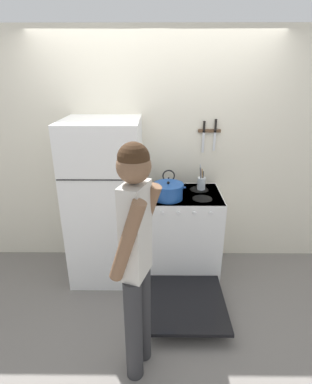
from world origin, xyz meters
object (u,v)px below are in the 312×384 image
at_px(tea_kettle, 169,184).
at_px(person, 136,256).
at_px(refrigerator, 106,202).
at_px(utensil_jar, 201,183).
at_px(dutch_oven_pot, 168,191).
at_px(stove_range, 183,235).

distance_m(tea_kettle, person, 1.38).
distance_m(refrigerator, utensil_jar, 1.04).
bearing_deg(dutch_oven_pot, tea_kettle, 86.86).
distance_m(utensil_jar, person, 1.49).
xyz_separation_m(dutch_oven_pot, tea_kettle, (0.01, 0.25, -0.01)).
distance_m(dutch_oven_pot, utensil_jar, 0.44).
xyz_separation_m(dutch_oven_pot, person, (-0.24, -1.10, -0.01)).
distance_m(dutch_oven_pot, person, 1.13).
xyz_separation_m(stove_range, person, (-0.42, -1.19, 0.54)).
bearing_deg(stove_range, dutch_oven_pot, -154.02).
distance_m(refrigerator, dutch_oven_pot, 0.67).
distance_m(refrigerator, stove_range, 0.91).
relative_size(dutch_oven_pot, utensil_jar, 1.25).
bearing_deg(refrigerator, utensil_jar, 9.52).
bearing_deg(stove_range, person, -109.28).
bearing_deg(person, utensil_jar, -5.42).
xyz_separation_m(tea_kettle, utensil_jar, (0.35, 0.01, 0.01)).
relative_size(refrigerator, dutch_oven_pot, 4.93).
bearing_deg(tea_kettle, dutch_oven_pot, -93.14).
relative_size(refrigerator, tea_kettle, 7.69).
height_order(dutch_oven_pot, person, person).
relative_size(stove_range, utensil_jar, 4.98).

